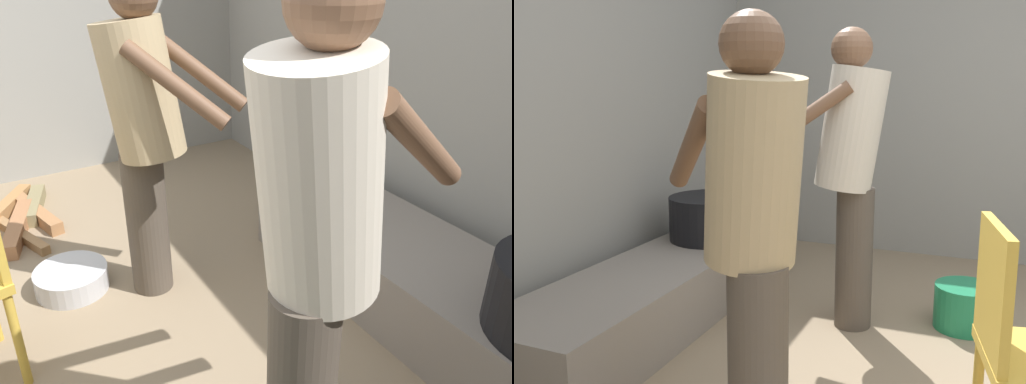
# 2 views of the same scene
# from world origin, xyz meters

# --- Properties ---
(block_enclosure_rear) EXTENTS (5.00, 0.20, 2.35)m
(block_enclosure_rear) POSITION_xyz_m (0.00, 2.39, 1.17)
(block_enclosure_rear) COLOR gray
(block_enclosure_rear) RESTS_ON ground_plane
(hearth_ledge) EXTENTS (2.20, 0.60, 0.34)m
(hearth_ledge) POSITION_xyz_m (0.47, 1.87, 0.17)
(hearth_ledge) COLOR slate
(hearth_ledge) RESTS_ON ground_plane
(cook_in_tan_shirt) EXTENTS (0.68, 0.68, 1.51)m
(cook_in_tan_shirt) POSITION_xyz_m (-0.50, 0.90, 0.86)
(cook_in_tan_shirt) COLOR #4C4238
(cook_in_tan_shirt) RESTS_ON ground_plane
(cook_in_cream_shirt) EXTENTS (0.50, 0.72, 1.59)m
(cook_in_cream_shirt) POSITION_xyz_m (0.76, 0.90, 0.91)
(cook_in_cream_shirt) COLOR #4C4238
(cook_in_cream_shirt) RESTS_ON ground_plane
(metal_mixing_bowl) EXTENTS (0.36, 0.36, 0.12)m
(metal_mixing_bowl) POSITION_xyz_m (-0.70, 0.51, 0.06)
(metal_mixing_bowl) COLOR #B7B7BC
(metal_mixing_bowl) RESTS_ON ground_plane
(firewood_pile) EXTENTS (0.94, 0.54, 0.09)m
(firewood_pile) POSITION_xyz_m (-1.59, 0.39, 0.04)
(firewood_pile) COLOR olive
(firewood_pile) RESTS_ON ground_plane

